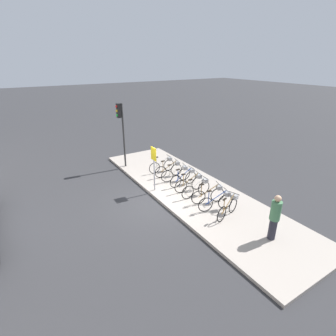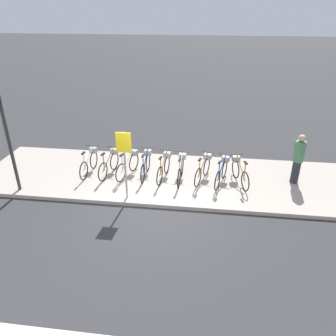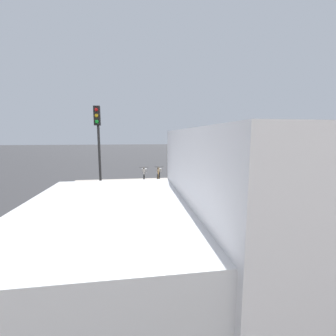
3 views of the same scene
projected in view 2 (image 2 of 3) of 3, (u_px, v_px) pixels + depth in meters
name	position (u px, v px, depth m)	size (l,w,h in m)	color
ground_plane	(156.00, 208.00, 9.75)	(120.00, 120.00, 0.00)	#2D2D30
sidewalk	(164.00, 178.00, 11.33)	(12.62, 3.63, 0.12)	#9E9389
parked_bicycle_0	(90.00, 161.00, 11.38)	(0.46, 1.52, 0.94)	black
parked_bicycle_1	(110.00, 162.00, 11.30)	(0.46, 1.50, 0.94)	black
parked_bicycle_2	(129.00, 164.00, 11.22)	(0.59, 1.46, 0.94)	black
parked_bicycle_3	(146.00, 164.00, 11.20)	(0.46, 1.52, 0.94)	black
parked_bicycle_4	(164.00, 166.00, 11.04)	(0.46, 1.51, 0.94)	black
parked_bicycle_5	(181.00, 168.00, 10.91)	(0.46, 1.52, 0.94)	black
parked_bicycle_6	(203.00, 168.00, 10.92)	(0.60, 1.46, 0.94)	black
parked_bicycle_7	(222.00, 171.00, 10.74)	(0.57, 1.47, 0.94)	black
parked_bicycle_8	(239.00, 171.00, 10.74)	(0.58, 1.47, 0.94)	black
pedestrian	(298.00, 158.00, 10.54)	(0.34, 0.34, 1.68)	#23232D
traffic_light	(0.00, 112.00, 9.26)	(0.24, 0.40, 3.59)	#2D2D2D
sign_post	(124.00, 154.00, 9.41)	(0.44, 0.07, 2.12)	#99999E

